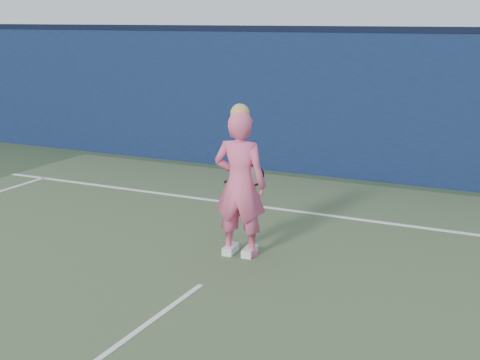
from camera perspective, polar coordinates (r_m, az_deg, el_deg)
The scene contains 6 objects.
ground at distance 6.35m, azimuth -7.83°, elevation -12.10°, with size 80.00×80.00×0.00m, color #2F442A.
backstop_wall at distance 11.78m, azimuth 9.69°, elevation 6.23°, with size 24.00×0.40×2.50m, color #0E193E.
wall_cap at distance 11.68m, azimuth 9.95°, elevation 12.56°, with size 24.00×0.42×0.10m, color black.
player at distance 7.75m, azimuth 0.00°, elevation -0.33°, with size 0.67×0.48×1.80m.
racket at distance 8.18m, azimuth 0.97°, elevation 0.35°, with size 0.49×0.20×0.27m.
court_lines at distance 6.10m, azimuth -9.57°, elevation -13.16°, with size 11.00×12.04×0.01m.
Camera 1 is at (3.21, -4.73, 2.75)m, focal length 50.00 mm.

